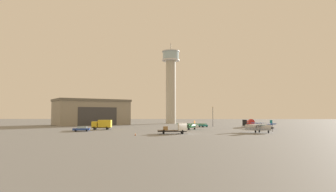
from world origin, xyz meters
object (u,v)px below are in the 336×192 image
Objects in this scene: truck_box_yellow at (102,124)px; airplane_silver at (258,127)px; light_post_west at (213,114)px; control_tower at (171,81)px; airplane_blue at (264,125)px; truck_flatbed_white at (177,129)px; traffic_cone_near_left at (135,134)px; airplane_green at (191,125)px; car_teal at (203,125)px; car_blue at (82,129)px; truck_fuel_tanker_red at (251,123)px.

airplane_silver is at bearing 161.01° from truck_box_yellow.
airplane_silver is at bearing -78.27° from light_post_west.
control_tower is 63.94m from airplane_blue.
truck_box_yellow is 0.82× the size of truck_flatbed_white.
airplane_silver is 16.70× the size of traffic_cone_near_left.
airplane_silver is at bearing -70.96° from control_tower.
airplane_green is 1.93× the size of car_teal.
control_tower reaches higher than car_blue.
truck_box_yellow is at bearing -157.55° from airplane_silver.
airplane_silver is at bearing 19.77° from traffic_cone_near_left.
car_teal is 7.99× the size of traffic_cone_near_left.
airplane_silver is 1.26× the size of light_post_west.
truck_box_yellow is 28.60m from truck_flatbed_white.
airplane_green is (7.68, -55.18, -20.27)m from control_tower.
light_post_west is (16.75, -34.66, -16.90)m from control_tower.
truck_flatbed_white is at bearing 10.44° from airplane_blue.
car_blue is at bearing -48.16° from airplane_green.
airplane_blue is at bearing 107.23° from airplane_silver.
light_post_west is at bearing 80.26° from truck_fuel_tanker_red.
airplane_green is at bearing 61.43° from traffic_cone_near_left.
airplane_blue reaches higher than truck_flatbed_white.
airplane_green is at bearing 69.64° from truck_flatbed_white.
truck_box_yellow is 52.46m from truck_fuel_tanker_red.
truck_flatbed_white is at bearing 151.43° from car_blue.
traffic_cone_near_left is at bearing 129.12° from car_blue.
control_tower is 4.24× the size of airplane_silver.
airplane_green is 28.44m from traffic_cone_near_left.
truck_flatbed_white is at bearing 9.47° from airplane_green.
truck_fuel_tanker_red is 17.14m from car_teal.
truck_box_yellow is 37.62m from car_teal.
airplane_blue is at bearing -176.58° from car_blue.
light_post_west reaches higher than car_blue.
airplane_blue reaches higher than car_teal.
truck_fuel_tanker_red is (29.85, -39.14, -19.88)m from control_tower.
truck_fuel_tanker_red is (22.17, 16.05, 0.38)m from airplane_green.
airplane_silver is 1.54× the size of truck_fuel_tanker_red.
light_post_west reaches higher than car_teal.
truck_flatbed_white is (-26.58, -35.15, -0.38)m from truck_fuel_tanker_red.
light_post_west reaches higher than airplane_blue.
truck_box_yellow is (-27.17, -1.78, 0.39)m from airplane_green.
light_post_west is (9.07, 20.53, 3.36)m from airplane_green.
traffic_cone_near_left is (13.58, -23.19, -1.36)m from truck_box_yellow.
car_blue is (-46.79, 3.51, -0.78)m from airplane_silver.
truck_flatbed_white is 1.52× the size of car_blue.
car_blue is (-22.83, -65.90, -20.78)m from control_tower.
truck_fuel_tanker_red reaches higher than airplane_blue.
light_post_west is at bearing -80.39° from airplane_blue.
light_post_west reaches higher than truck_box_yellow.
light_post_west is at bearing -151.39° from truck_box_yellow.
light_post_west is at bearing 140.17° from airplane_silver.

